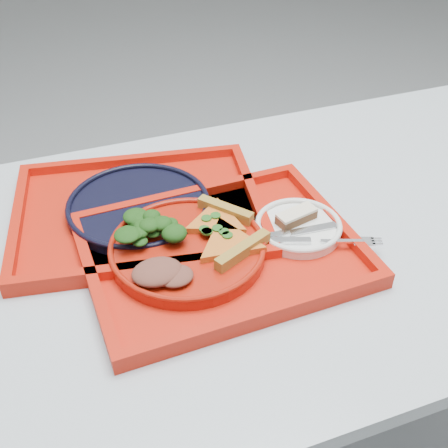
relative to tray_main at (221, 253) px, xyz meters
The scene contains 14 objects.
ground 0.79m from the tray_main, ahead, with size 10.00×10.00×0.00m, color gray.
table 0.25m from the tray_main, ahead, with size 1.60×0.80×0.75m.
tray_main is the anchor object (origin of this frame).
tray_far 0.19m from the tray_main, 123.45° to the left, with size 0.45×0.35×0.01m, color red.
dinner_plate 0.06m from the tray_main, 169.70° to the left, with size 0.26×0.26×0.02m, color #A1190A.
side_plate 0.15m from the tray_main, ahead, with size 0.15×0.15×0.01m, color white.
navy_plate 0.19m from the tray_main, 123.45° to the left, with size 0.26×0.26×0.02m, color black.
pizza_slice_a 0.04m from the tray_main, 52.53° to the right, with size 0.13×0.11×0.02m, color orange, non-canonical shape.
pizza_slice_b 0.06m from the tray_main, 78.12° to the left, with size 0.12×0.10×0.02m, color orange, non-canonical shape.
salad_heap 0.13m from the tray_main, 150.10° to the left, with size 0.10×0.09×0.05m, color black.
meat_portion 0.13m from the tray_main, 159.07° to the right, with size 0.08×0.06×0.02m, color brown.
dessert_bar 0.15m from the tray_main, ahead, with size 0.08×0.04×0.02m.
knife 0.14m from the tray_main, ahead, with size 0.18×0.02×0.01m, color silver.
fork 0.17m from the tray_main, 18.60° to the right, with size 0.18×0.02×0.01m, color silver.
Camera 1 is at (-0.47, -0.71, 1.38)m, focal length 45.00 mm.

